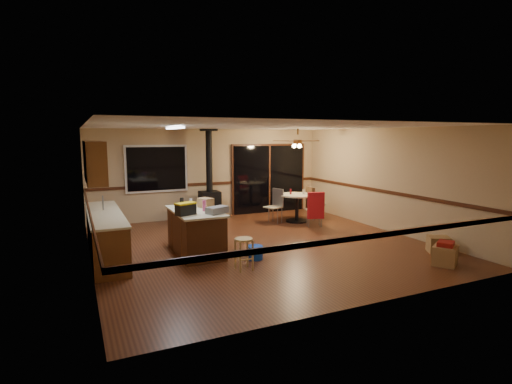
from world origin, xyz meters
TOP-DOWN VIEW (x-y plane):
  - floor at (0.00, 0.00)m, footprint 7.00×7.00m
  - ceiling at (0.00, 0.00)m, footprint 7.00×7.00m
  - wall_back at (0.00, 3.50)m, footprint 7.00×0.00m
  - wall_front at (0.00, -3.50)m, footprint 7.00×0.00m
  - wall_left at (-3.50, 0.00)m, footprint 0.00×7.00m
  - wall_right at (3.50, 0.00)m, footprint 0.00×7.00m
  - chair_rail at (0.00, 0.00)m, footprint 7.00×7.00m
  - window at (-1.60, 3.45)m, footprint 1.72×0.10m
  - sliding_door at (1.90, 3.45)m, footprint 2.52×0.10m
  - lower_cabinets at (-3.20, 0.50)m, footprint 0.60×3.00m
  - countertop at (-3.20, 0.50)m, footprint 0.64×3.04m
  - upper_cabinets at (-3.33, 0.70)m, footprint 0.35×2.00m
  - kitchen_island at (-1.50, 0.00)m, footprint 0.88×1.68m
  - wood_stove at (-0.20, 3.05)m, footprint 0.55×0.50m
  - ceiling_fan at (1.96, 1.81)m, footprint 0.24×0.24m
  - fluorescent_strip at (-1.80, 0.30)m, footprint 0.10×1.20m
  - toolbox_grey at (-1.20, -0.50)m, footprint 0.49×0.39m
  - toolbox_black at (-1.80, -0.39)m, footprint 0.42×0.32m
  - toolbox_yellow_lid at (-1.80, -0.39)m, footprint 0.44×0.34m
  - box_on_island at (-1.21, 0.22)m, footprint 0.33×0.37m
  - bottle_dark at (-1.77, 0.02)m, footprint 0.08×0.08m
  - bottle_pink at (-1.36, -0.16)m, footprint 0.09×0.09m
  - bottle_white at (-1.45, 0.49)m, footprint 0.07×0.07m
  - bar_stool at (-1.00, -1.36)m, footprint 0.35×0.35m
  - blue_bucket at (-0.56, -0.87)m, footprint 0.32×0.32m
  - dining_table at (1.96, 1.81)m, footprint 0.99×0.99m
  - glass_red at (1.81, 1.91)m, footprint 0.07×0.07m
  - glass_cream at (2.14, 1.76)m, footprint 0.07×0.07m
  - chair_left at (1.36, 1.94)m, footprint 0.51×0.51m
  - chair_near at (2.01, 0.94)m, footprint 0.53×0.56m
  - chair_right at (2.48, 1.89)m, footprint 0.53×0.50m
  - box_under_window at (-0.99, 3.10)m, footprint 0.49×0.42m
  - box_corner_a at (2.54, -2.67)m, footprint 0.61×0.59m
  - box_corner_b at (3.10, -2.04)m, footprint 0.54×0.52m
  - box_small_red at (2.54, -2.67)m, footprint 0.42×0.40m

SIDE VIEW (x-z plane):
  - floor at x=0.00m, z-range 0.00..0.00m
  - blue_bucket at x=-0.56m, z-range 0.00..0.26m
  - box_corner_b at x=3.10m, z-range 0.00..0.33m
  - box_under_window at x=-0.99m, z-range 0.00..0.36m
  - box_corner_a at x=2.54m, z-range 0.00..0.36m
  - bar_stool at x=-1.00m, z-range 0.00..0.58m
  - box_small_red at x=2.54m, z-range 0.36..0.45m
  - lower_cabinets at x=-3.20m, z-range 0.00..0.86m
  - kitchen_island at x=-1.50m, z-range 0.00..0.90m
  - dining_table at x=1.96m, z-range 0.14..0.92m
  - chair_left at x=1.36m, z-range 0.33..0.85m
  - chair_near at x=2.01m, z-range 0.25..0.95m
  - chair_right at x=2.48m, z-range 0.25..0.95m
  - wood_stove at x=-0.20m, z-range -0.53..1.99m
  - glass_cream at x=2.14m, z-range 0.78..0.92m
  - glass_red at x=1.81m, z-range 0.78..0.93m
  - countertop at x=-3.20m, z-range 0.86..0.90m
  - toolbox_grey at x=-1.20m, z-range 0.90..1.03m
  - bottle_white at x=-1.45m, z-range 0.90..1.06m
  - chair_rail at x=0.00m, z-range 0.96..1.04m
  - box_on_island at x=-1.21m, z-range 0.90..1.10m
  - toolbox_black at x=-1.80m, z-range 0.90..1.11m
  - bottle_pink at x=-1.36m, z-range 0.90..1.12m
  - bottle_dark at x=-1.77m, z-range 0.90..1.17m
  - sliding_door at x=1.90m, z-range 0.00..2.10m
  - toolbox_yellow_lid at x=-1.80m, z-range 1.11..1.14m
  - wall_back at x=0.00m, z-range -2.20..4.80m
  - wall_front at x=0.00m, z-range -2.20..4.80m
  - wall_left at x=-3.50m, z-range -2.20..4.80m
  - wall_right at x=3.50m, z-range -2.20..4.80m
  - window at x=-1.60m, z-range 0.84..2.16m
  - upper_cabinets at x=-3.33m, z-range 1.50..2.30m
  - ceiling_fan at x=1.96m, z-range 1.94..2.49m
  - fluorescent_strip at x=-1.80m, z-range 2.54..2.58m
  - ceiling at x=0.00m, z-range 2.60..2.60m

